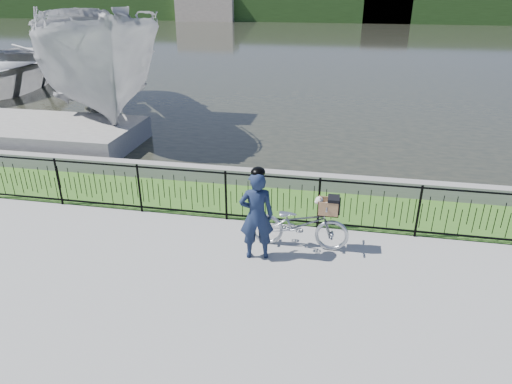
# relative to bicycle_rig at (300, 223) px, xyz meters

# --- Properties ---
(ground) EXTENTS (120.00, 120.00, 0.00)m
(ground) POSITION_rel_bicycle_rig_xyz_m (-0.69, -0.76, -0.52)
(ground) COLOR gray
(ground) RESTS_ON ground
(grass_strip) EXTENTS (60.00, 2.00, 0.01)m
(grass_strip) POSITION_rel_bicycle_rig_xyz_m (-0.69, 1.84, -0.51)
(grass_strip) COLOR #36621E
(grass_strip) RESTS_ON ground
(water) EXTENTS (120.00, 120.00, 0.00)m
(water) POSITION_rel_bicycle_rig_xyz_m (-0.69, 32.24, -0.52)
(water) COLOR #26271E
(water) RESTS_ON ground
(quay_wall) EXTENTS (60.00, 0.30, 0.40)m
(quay_wall) POSITION_rel_bicycle_rig_xyz_m (-0.69, 2.84, -0.32)
(quay_wall) COLOR gray
(quay_wall) RESTS_ON ground
(fence) EXTENTS (14.00, 0.06, 1.15)m
(fence) POSITION_rel_bicycle_rig_xyz_m (-0.69, 0.84, 0.06)
(fence) COLOR black
(fence) RESTS_ON ground
(far_treeline) EXTENTS (120.00, 6.00, 3.00)m
(far_treeline) POSITION_rel_bicycle_rig_xyz_m (-0.69, 59.24, 0.98)
(far_treeline) COLOR #25441A
(far_treeline) RESTS_ON ground
(far_building_left) EXTENTS (8.00, 4.00, 4.00)m
(far_building_left) POSITION_rel_bicycle_rig_xyz_m (-18.69, 57.24, 1.48)
(far_building_left) COLOR #AE9D8C
(far_building_left) RESTS_ON ground
(far_building_right) EXTENTS (6.00, 3.00, 3.20)m
(far_building_right) POSITION_rel_bicycle_rig_xyz_m (5.31, 57.74, 1.08)
(far_building_right) COLOR #AE9D8C
(far_building_right) RESTS_ON ground
(bicycle_rig) EXTENTS (1.92, 0.67, 1.15)m
(bicycle_rig) POSITION_rel_bicycle_rig_xyz_m (0.00, 0.00, 0.00)
(bicycle_rig) COLOR #A7ACB3
(bicycle_rig) RESTS_ON ground
(cyclist) EXTENTS (0.71, 0.55, 1.82)m
(cyclist) POSITION_rel_bicycle_rig_xyz_m (-0.76, -0.51, 0.38)
(cyclist) COLOR #151F3A
(cyclist) RESTS_ON ground
(boat_near) EXTENTS (9.63, 11.23, 6.00)m
(boat_near) POSITION_rel_bicycle_rig_xyz_m (-8.43, 8.04, 1.67)
(boat_near) COLOR #ACACAD
(boat_near) RESTS_ON water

